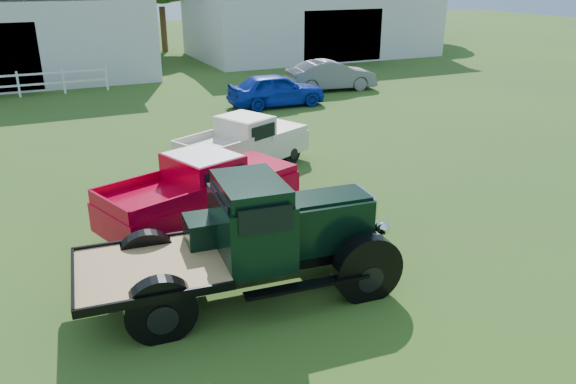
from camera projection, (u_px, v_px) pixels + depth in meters
name	position (u px, v px, depth m)	size (l,w,h in m)	color
ground	(304.00, 260.00, 11.57)	(120.00, 120.00, 0.00)	#334E20
shed_right	(312.00, 16.00, 38.87)	(16.80, 9.20, 5.20)	silver
vintage_flatbed	(246.00, 239.00, 9.99)	(5.59, 2.22, 2.22)	black
red_pickup	(201.00, 191.00, 12.83)	(4.80, 1.84, 1.75)	#B2001E
white_pickup	(243.00, 144.00, 16.54)	(4.34, 1.68, 1.59)	beige
misc_car_blue	(276.00, 90.00, 24.47)	(1.71, 4.24, 1.44)	#0B2BA4
misc_car_grey	(331.00, 75.00, 27.77)	(1.54, 4.41, 1.45)	slate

